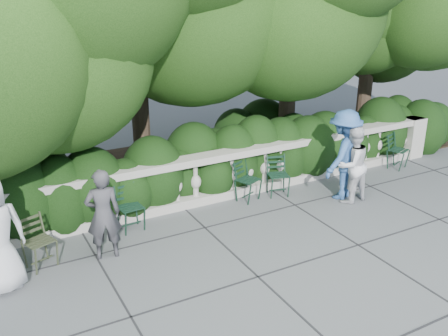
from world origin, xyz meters
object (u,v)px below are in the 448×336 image
chair_e (253,202)px  person_older_blue (344,155)px  chair_weathered (48,270)px  chair_f (402,169)px  person_casual_man (351,164)px  person_woman_grey (103,214)px  chair_d (279,198)px  chair_c (135,233)px

chair_e → person_older_blue: (1.70, -0.63, 0.92)m
chair_e → chair_weathered: same height
chair_e → chair_f: bearing=-24.0°
chair_weathered → chair_e: bearing=-12.4°
chair_e → chair_f: (4.05, -0.11, 0.00)m
person_older_blue → person_casual_man: bearing=70.6°
chair_weathered → person_woman_grey: bearing=-23.3°
chair_e → person_woman_grey: size_ratio=0.56×
chair_d → chair_f: bearing=16.7°
chair_weathered → chair_d: bearing=-14.4°
chair_e → person_casual_man: (1.72, -0.86, 0.78)m
chair_c → chair_d: size_ratio=1.00×
chair_d → chair_e: size_ratio=1.00×
person_casual_man → person_older_blue: 0.27m
chair_e → person_casual_man: bearing=-48.9°
chair_e → chair_f: same height
chair_d → chair_weathered: bearing=-156.4°
chair_c → chair_weathered: (-1.59, -0.49, 0.00)m
chair_weathered → person_casual_man: (5.83, -0.26, 0.78)m
chair_c → chair_d: (3.10, 0.03, 0.00)m
person_casual_man → person_older_blue: (-0.02, 0.23, 0.14)m
chair_d → chair_f: 3.47m
chair_d → chair_weathered: 4.72m
person_woman_grey → person_older_blue: size_ratio=0.82×
chair_c → person_woman_grey: bearing=-146.6°
chair_d → chair_weathered: size_ratio=1.00×
chair_c → chair_weathered: bearing=-168.2°
chair_weathered → person_older_blue: (5.82, -0.03, 0.92)m
chair_d → person_woman_grey: (-3.76, -0.56, 0.75)m
person_woman_grey → person_casual_man: person_casual_man is taller
chair_c → chair_weathered: 1.66m
person_woman_grey → chair_f: bearing=-167.4°
chair_weathered → person_casual_man: 5.89m
chair_weathered → person_older_blue: 5.89m
chair_d → chair_f: size_ratio=1.00×
chair_c → chair_e: same height
chair_c → person_older_blue: 4.36m
chair_f → person_woman_grey: size_ratio=0.56×
chair_c → chair_d: same height
chair_d → chair_c: bearing=-162.2°
chair_d → person_casual_man: 1.59m
chair_c → chair_e: 2.53m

